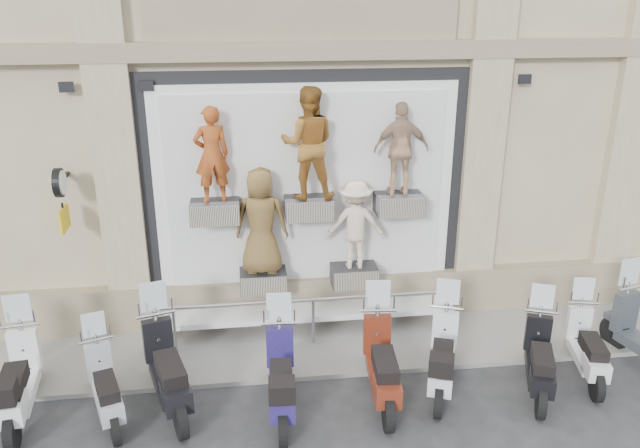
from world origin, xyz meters
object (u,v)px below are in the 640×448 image
(guard_rail, at_px, (313,323))
(scooter_g, at_px, (444,344))
(scooter_b, at_px, (16,367))
(scooter_i, at_px, (589,336))
(scooter_d, at_px, (166,355))
(scooter_e, at_px, (281,364))
(scooter_f, at_px, (382,350))
(scooter_h, at_px, (541,347))
(scooter_c, at_px, (104,375))
(clock_sign_bracket, at_px, (61,191))

(guard_rail, bearing_deg, scooter_g, -38.86)
(scooter_b, relative_size, scooter_i, 1.13)
(scooter_d, xyz_separation_m, scooter_e, (1.62, -0.35, -0.06))
(scooter_i, bearing_deg, scooter_f, -163.44)
(scooter_e, distance_m, scooter_f, 1.50)
(scooter_d, distance_m, scooter_e, 1.66)
(scooter_f, relative_size, scooter_g, 1.05)
(scooter_h, bearing_deg, scooter_i, 37.79)
(scooter_e, bearing_deg, scooter_d, 170.49)
(scooter_c, relative_size, scooter_d, 0.83)
(clock_sign_bracket, bearing_deg, scooter_f, -23.25)
(scooter_c, height_order, scooter_f, scooter_f)
(scooter_d, bearing_deg, scooter_f, -20.80)
(clock_sign_bracket, distance_m, scooter_h, 7.72)
(scooter_c, bearing_deg, scooter_g, -18.02)
(clock_sign_bracket, relative_size, scooter_b, 0.51)
(scooter_f, bearing_deg, scooter_i, 7.80)
(scooter_g, bearing_deg, scooter_i, 21.67)
(scooter_e, height_order, scooter_h, scooter_e)
(scooter_c, relative_size, scooter_i, 0.98)
(scooter_c, xyz_separation_m, scooter_e, (2.46, -0.19, 0.09))
(guard_rail, xyz_separation_m, scooter_d, (-2.28, -1.34, 0.38))
(scooter_c, height_order, scooter_g, scooter_g)
(clock_sign_bracket, xyz_separation_m, scooter_f, (4.73, -2.03, -1.99))
(scooter_c, xyz_separation_m, scooter_d, (0.84, 0.17, 0.15))
(scooter_e, xyz_separation_m, scooter_i, (4.81, 0.29, -0.07))
(scooter_g, distance_m, scooter_h, 1.45)
(scooter_b, distance_m, scooter_d, 2.06)
(guard_rail, relative_size, scooter_f, 2.53)
(scooter_b, height_order, scooter_i, scooter_b)
(scooter_i, bearing_deg, scooter_d, -166.72)
(guard_rail, height_order, scooter_i, scooter_i)
(clock_sign_bracket, bearing_deg, scooter_b, -103.72)
(scooter_b, relative_size, scooter_c, 1.15)
(guard_rail, relative_size, scooter_d, 2.42)
(guard_rail, height_order, scooter_e, scooter_e)
(scooter_c, relative_size, scooter_f, 0.86)
(scooter_b, bearing_deg, guard_rail, 9.82)
(scooter_g, bearing_deg, scooter_d, -160.64)
(scooter_e, relative_size, scooter_i, 1.10)
(scooter_h, bearing_deg, scooter_d, -162.10)
(scooter_d, bearing_deg, clock_sign_bracket, 115.08)
(scooter_c, distance_m, scooter_g, 4.92)
(scooter_b, bearing_deg, scooter_h, -9.82)
(clock_sign_bracket, xyz_separation_m, scooter_d, (1.62, -1.81, -1.95))
(scooter_e, bearing_deg, scooter_i, 6.16)
(scooter_d, height_order, scooter_i, scooter_d)
(clock_sign_bracket, relative_size, scooter_i, 0.58)
(scooter_h, relative_size, scooter_i, 1.04)
(scooter_d, height_order, scooter_h, scooter_d)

